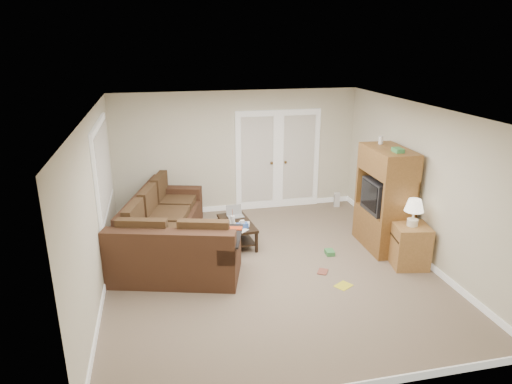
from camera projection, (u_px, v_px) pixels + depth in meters
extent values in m
plane|color=gray|center=(270.00, 269.00, 7.22)|extent=(5.50, 5.50, 0.00)
cube|color=white|center=(271.00, 111.00, 6.42)|extent=(5.00, 5.50, 0.02)
cube|color=silver|center=(96.00, 207.00, 6.31)|extent=(0.02, 5.50, 2.50)
cube|color=silver|center=(421.00, 184.00, 7.33)|extent=(0.02, 5.50, 2.50)
cube|color=silver|center=(238.00, 152.00, 9.36)|extent=(5.00, 0.02, 2.50)
cube|color=silver|center=(342.00, 287.00, 4.28)|extent=(5.00, 0.02, 2.50)
cube|color=white|center=(257.00, 162.00, 9.49)|extent=(0.90, 0.04, 2.13)
cube|color=white|center=(298.00, 160.00, 9.67)|extent=(0.90, 0.04, 2.13)
cube|color=white|center=(257.00, 160.00, 9.45)|extent=(0.68, 0.02, 1.80)
cube|color=white|center=(299.00, 158.00, 9.64)|extent=(0.68, 0.02, 1.80)
cube|color=white|center=(103.00, 167.00, 7.14)|extent=(0.04, 1.92, 1.42)
cube|color=white|center=(104.00, 167.00, 7.15)|extent=(0.02, 1.74, 1.24)
cube|color=#462A1B|center=(165.00, 230.00, 8.12)|extent=(1.57, 2.60, 0.44)
cube|color=#462A1B|center=(144.00, 206.00, 7.99)|extent=(0.90, 2.41, 0.46)
cube|color=#462A1B|center=(177.00, 193.00, 9.04)|extent=(0.99, 0.50, 0.23)
cube|color=#49321D|center=(169.00, 216.00, 8.02)|extent=(1.24, 2.41, 0.13)
cube|color=#462A1B|center=(176.00, 263.00, 6.94)|extent=(2.09, 1.43, 0.44)
cube|color=#462A1B|center=(169.00, 246.00, 6.47)|extent=(1.90, 0.76, 0.46)
cube|color=#462A1B|center=(230.00, 244.00, 6.79)|extent=(0.50, 0.99, 0.23)
cube|color=#49321D|center=(176.00, 243.00, 6.93)|extent=(1.90, 1.10, 0.13)
cube|color=black|center=(229.00, 236.00, 6.75)|extent=(0.55, 0.91, 0.03)
cube|color=#B73513|center=(231.00, 228.00, 6.96)|extent=(0.36, 0.21, 0.02)
cube|color=black|center=(237.00, 223.00, 8.02)|extent=(0.59, 1.03, 0.04)
cube|color=black|center=(237.00, 236.00, 8.10)|extent=(0.51, 0.95, 0.03)
cylinder|color=silver|center=(233.00, 220.00, 7.92)|extent=(0.08, 0.08, 0.14)
cylinder|color=#B73513|center=(232.00, 213.00, 7.88)|extent=(0.01, 0.01, 0.13)
cube|color=#365AB0|center=(242.00, 225.00, 7.76)|extent=(0.21, 0.13, 0.08)
cube|color=white|center=(238.00, 224.00, 7.93)|extent=(0.38, 0.57, 0.00)
cube|color=brown|center=(382.00, 229.00, 7.93)|extent=(0.63, 1.11, 0.66)
cube|color=brown|center=(388.00, 161.00, 7.54)|extent=(0.63, 1.11, 0.44)
cube|color=black|center=(384.00, 196.00, 7.73)|extent=(0.54, 0.67, 0.55)
cube|color=black|center=(369.00, 196.00, 7.67)|extent=(0.02, 0.57, 0.44)
cube|color=#3E8846|center=(398.00, 150.00, 7.20)|extent=(0.14, 0.20, 0.07)
cylinder|color=silver|center=(381.00, 140.00, 7.75)|extent=(0.08, 0.08, 0.13)
cube|color=#A9763E|center=(410.00, 246.00, 7.23)|extent=(0.62, 0.62, 0.69)
cylinder|color=white|center=(412.00, 222.00, 7.11)|extent=(0.17, 0.17, 0.11)
cylinder|color=white|center=(413.00, 215.00, 7.07)|extent=(0.03, 0.03, 0.15)
cone|color=white|center=(414.00, 205.00, 7.01)|extent=(0.30, 0.30, 0.19)
cube|color=silver|center=(337.00, 200.00, 9.87)|extent=(0.14, 0.13, 0.30)
cube|color=yellow|center=(343.00, 286.00, 6.73)|extent=(0.31, 0.29, 0.01)
cube|color=#3E8846|center=(330.00, 252.00, 7.70)|extent=(0.16, 0.20, 0.07)
imported|color=brown|center=(318.00, 271.00, 7.15)|extent=(0.23, 0.25, 0.02)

